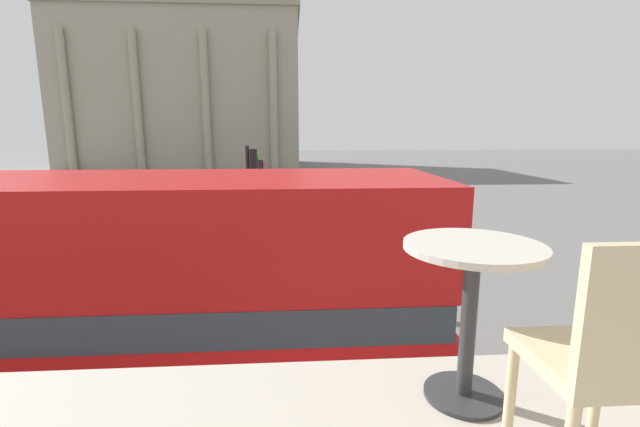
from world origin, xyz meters
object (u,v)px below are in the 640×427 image
at_px(plaza_building_left, 187,93).
at_px(traffic_light_near, 251,196).
at_px(traffic_light_mid, 259,183).
at_px(pedestrian_red, 379,244).
at_px(pedestrian_grey, 229,183).
at_px(cafe_dining_table, 471,286).
at_px(cafe_chair_0, 610,357).
at_px(car_navy, 282,189).
at_px(car_white, 338,221).
at_px(double_decker_bus, 30,311).
at_px(pedestrian_white, 220,225).
at_px(pedestrian_blue, 318,188).

relative_size(plaza_building_left, traffic_light_near, 6.97).
distance_m(traffic_light_mid, pedestrian_red, 7.61).
relative_size(traffic_light_mid, pedestrian_grey, 1.87).
height_order(plaza_building_left, pedestrian_grey, plaza_building_left).
distance_m(cafe_dining_table, pedestrian_red, 12.47).
xyz_separation_m(cafe_chair_0, car_navy, (-1.59, 27.95, -3.23)).
xyz_separation_m(cafe_dining_table, car_white, (1.26, 16.65, -3.25)).
relative_size(double_decker_bus, car_white, 2.60).
bearing_deg(pedestrian_grey, cafe_dining_table, 111.66).
relative_size(car_white, pedestrian_grey, 2.30).
relative_size(car_white, pedestrian_red, 2.62).
bearing_deg(cafe_dining_table, plaza_building_left, 103.97).
bearing_deg(pedestrian_grey, traffic_light_near, 111.64).
relative_size(car_navy, pedestrian_white, 2.54).
distance_m(double_decker_bus, pedestrian_red, 10.36).
xyz_separation_m(pedestrian_red, pedestrian_blue, (-1.20, 13.97, 0.05)).
bearing_deg(traffic_light_near, pedestrian_grey, 100.22).
bearing_deg(plaza_building_left, traffic_light_near, -75.16).
height_order(cafe_chair_0, pedestrian_white, cafe_chair_0).
bearing_deg(traffic_light_mid, pedestrian_white, -114.19).
height_order(double_decker_bus, plaza_building_left, plaza_building_left).
xyz_separation_m(traffic_light_mid, pedestrian_blue, (3.18, 7.89, -1.28)).
relative_size(cafe_chair_0, pedestrian_red, 0.57).
height_order(double_decker_bus, cafe_chair_0, cafe_chair_0).
bearing_deg(car_white, pedestrian_blue, 56.92).
bearing_deg(traffic_light_near, double_decker_bus, -108.17).
height_order(cafe_chair_0, car_white, cafe_chair_0).
xyz_separation_m(car_white, pedestrian_red, (0.87, -4.74, 0.22)).
height_order(double_decker_bus, pedestrian_white, double_decker_bus).
xyz_separation_m(traffic_light_near, traffic_light_mid, (-0.27, 7.06, -0.48)).
relative_size(cafe_chair_0, traffic_light_mid, 0.27).
xyz_separation_m(cafe_dining_table, cafe_chair_0, (0.20, -0.57, -0.02)).
xyz_separation_m(cafe_chair_0, pedestrian_blue, (0.73, 26.45, -2.97)).
relative_size(car_navy, pedestrian_blue, 2.50).
distance_m(cafe_dining_table, pedestrian_white, 15.71).
height_order(double_decker_bus, car_white, double_decker_bus).
relative_size(cafe_dining_table, traffic_light_mid, 0.21).
distance_m(double_decker_bus, traffic_light_near, 7.43).
bearing_deg(car_navy, plaza_building_left, 82.91).
bearing_deg(car_navy, pedestrian_grey, 136.48).
relative_size(double_decker_bus, cafe_dining_table, 14.97).
distance_m(plaza_building_left, car_navy, 33.35).
height_order(plaza_building_left, car_navy, plaza_building_left).
bearing_deg(traffic_light_mid, cafe_dining_table, -82.85).
relative_size(pedestrian_white, pedestrian_grey, 0.90).
xyz_separation_m(cafe_chair_0, plaza_building_left, (-14.36, 57.50, 5.48)).
xyz_separation_m(plaza_building_left, pedestrian_red, (16.29, -45.02, -8.50)).
bearing_deg(traffic_light_near, traffic_light_mid, 92.23).
height_order(cafe_chair_0, plaza_building_left, plaza_building_left).
height_order(cafe_dining_table, pedestrian_blue, cafe_dining_table).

